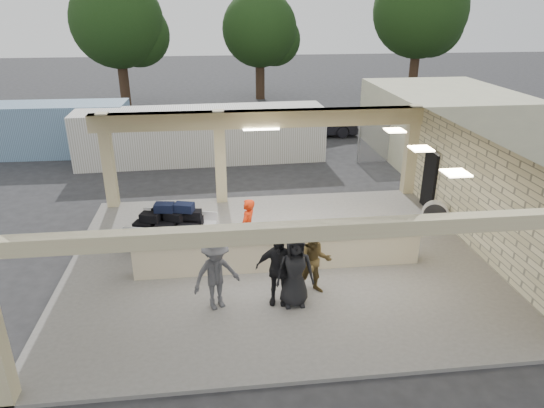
{
  "coord_description": "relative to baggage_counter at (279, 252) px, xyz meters",
  "views": [
    {
      "loc": [
        -1.62,
        -12.42,
        7.08
      ],
      "look_at": [
        -0.03,
        1.0,
        1.43
      ],
      "focal_mm": 32.0,
      "sensor_mm": 36.0,
      "label": 1
    }
  ],
  "objects": [
    {
      "name": "drum_fan",
      "position": [
        5.47,
        1.99,
        0.02
      ],
      "size": [
        0.89,
        0.62,
        0.94
      ],
      "rotation": [
        0.0,
        0.0,
        -0.44
      ],
      "color": "silver",
      "rests_on": "pavilion"
    },
    {
      "name": "car_dark",
      "position": [
        4.23,
        14.64,
        0.11
      ],
      "size": [
        4.2,
        1.55,
        1.39
      ],
      "primitive_type": "imported",
      "rotation": [
        0.0,
        0.0,
        1.55
      ],
      "color": "black",
      "rests_on": "ground"
    },
    {
      "name": "baggage_counter",
      "position": [
        0.0,
        0.0,
        0.0
      ],
      "size": [
        8.2,
        0.58,
        0.98
      ],
      "color": "beige",
      "rests_on": "pavilion"
    },
    {
      "name": "passenger_c",
      "position": [
        -1.76,
        -1.74,
        0.44
      ],
      "size": [
        1.26,
        0.88,
        1.85
      ],
      "primitive_type": "imported",
      "rotation": [
        0.0,
        0.0,
        0.42
      ],
      "color": "#49494E",
      "rests_on": "pavilion"
    },
    {
      "name": "car_white_a",
      "position": [
        9.38,
        14.07,
        0.09
      ],
      "size": [
        5.04,
        2.92,
        1.36
      ],
      "primitive_type": "imported",
      "rotation": [
        0.0,
        0.0,
        1.72
      ],
      "color": "silver",
      "rests_on": "ground"
    },
    {
      "name": "tree_right",
      "position": [
        14.32,
        25.66,
        5.63
      ],
      "size": [
        7.2,
        7.0,
        10.0
      ],
      "color": "#382619",
      "rests_on": "ground"
    },
    {
      "name": "tree_mid",
      "position": [
        2.32,
        26.66,
        4.38
      ],
      "size": [
        6.0,
        5.6,
        8.0
      ],
      "color": "#382619",
      "rests_on": "ground"
    },
    {
      "name": "passenger_d",
      "position": [
        0.14,
        -1.82,
        0.47
      ],
      "size": [
        0.94,
        0.39,
        1.91
      ],
      "primitive_type": "imported",
      "rotation": [
        0.0,
        0.0,
        0.01
      ],
      "color": "black",
      "rests_on": "pavilion"
    },
    {
      "name": "baggage_handler",
      "position": [
        -0.82,
        0.8,
        0.41
      ],
      "size": [
        0.62,
        0.75,
        1.8
      ],
      "primitive_type": "imported",
      "rotation": [
        0.0,
        0.0,
        4.23
      ],
      "color": "red",
      "rests_on": "pavilion"
    },
    {
      "name": "passenger_b",
      "position": [
        -0.26,
        -1.7,
        0.45
      ],
      "size": [
        1.17,
        0.66,
        1.88
      ],
      "primitive_type": "imported",
      "rotation": [
        0.0,
        0.0,
        -0.24
      ],
      "color": "black",
      "rests_on": "pavilion"
    },
    {
      "name": "container_white",
      "position": [
        -2.28,
        10.76,
        0.66
      ],
      "size": [
        11.62,
        2.71,
        2.5
      ],
      "primitive_type": "cube",
      "rotation": [
        0.0,
        0.0,
        0.04
      ],
      "color": "silver",
      "rests_on": "ground"
    },
    {
      "name": "fence",
      "position": [
        11.0,
        9.5,
        0.47
      ],
      "size": [
        12.06,
        0.06,
        2.03
      ],
      "color": "gray",
      "rests_on": "ground"
    },
    {
      "name": "pavilion",
      "position": [
        0.21,
        1.16,
        0.76
      ],
      "size": [
        12.01,
        10.0,
        3.55
      ],
      "color": "slate",
      "rests_on": "ground"
    },
    {
      "name": "passenger_a",
      "position": [
        0.72,
        -1.37,
        0.42
      ],
      "size": [
        0.89,
        0.41,
        1.8
      ],
      "primitive_type": "imported",
      "rotation": [
        0.0,
        0.0,
        -0.03
      ],
      "color": "brown",
      "rests_on": "pavilion"
    },
    {
      "name": "luggage_cart",
      "position": [
        -3.09,
        1.67,
        0.28
      ],
      "size": [
        2.76,
        2.14,
        1.42
      ],
      "rotation": [
        0.0,
        0.0,
        -0.29
      ],
      "color": "silver",
      "rests_on": "pavilion"
    },
    {
      "name": "tree_left",
      "position": [
        -7.68,
        24.66,
        5.0
      ],
      "size": [
        6.6,
        6.3,
        9.0
      ],
      "color": "#382619",
      "rests_on": "ground"
    },
    {
      "name": "ground",
      "position": [
        0.0,
        0.5,
        -0.59
      ],
      "size": [
        120.0,
        120.0,
        0.0
      ],
      "primitive_type": "plane",
      "color": "#262628",
      "rests_on": "ground"
    },
    {
      "name": "container_blue",
      "position": [
        -10.85,
        12.72,
        0.68
      ],
      "size": [
        9.77,
        2.52,
        2.53
      ],
      "primitive_type": "cube",
      "rotation": [
        0.0,
        0.0,
        -0.02
      ],
      "color": "#78A1C0",
      "rests_on": "ground"
    },
    {
      "name": "adjacent_building",
      "position": [
        9.5,
        10.5,
        1.01
      ],
      "size": [
        6.0,
        8.0,
        3.2
      ],
      "primitive_type": "cube",
      "color": "beige",
      "rests_on": "ground"
    },
    {
      "name": "car_white_b",
      "position": [
        10.51,
        13.88,
        0.09
      ],
      "size": [
        4.59,
        3.1,
        1.36
      ],
      "primitive_type": "imported",
      "rotation": [
        0.0,
        0.0,
        1.19
      ],
      "color": "silver",
      "rests_on": "ground"
    }
  ]
}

